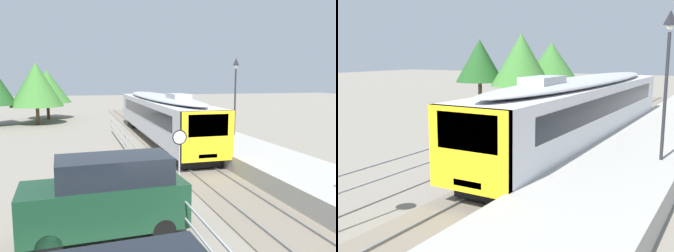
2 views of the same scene
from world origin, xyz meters
TOP-DOWN VIEW (x-y plane):
  - ground_plane at (-3.00, 22.00)m, footprint 160.00×160.00m
  - track_rails at (0.00, 22.00)m, footprint 3.20×60.00m
  - commuter_train at (0.00, 24.88)m, footprint 2.82×20.63m
  - station_platform at (3.25, 22.00)m, footprint 3.90×60.00m
  - platform_lamp_mid_platform at (4.41, 20.75)m, footprint 0.34×0.34m
  - speed_limit_sign at (-2.36, 11.90)m, footprint 0.61×0.10m
  - carpark_fence at (-3.30, 12.00)m, footprint 0.06×36.06m
  - parked_van_dark_green at (-5.52, 9.12)m, footprint 4.98×2.17m
  - tree_behind_station_far at (-10.25, 37.36)m, footprint 5.45×5.45m
  - tree_distant_left at (-9.55, 42.34)m, footprint 5.53×5.53m

SIDE VIEW (x-z plane):
  - ground_plane at x=-3.00m, z-range 0.00..0.00m
  - track_rails at x=0.00m, z-range -0.04..0.10m
  - station_platform at x=3.25m, z-range 0.00..0.90m
  - carpark_fence at x=-3.30m, z-range 0.28..1.53m
  - parked_van_dark_green at x=-5.52m, z-range 0.04..2.55m
  - speed_limit_sign at x=-2.36m, z-range 0.72..3.53m
  - commuter_train at x=0.00m, z-range 0.28..4.02m
  - tree_distant_left at x=-9.55m, z-range 0.99..6.85m
  - tree_behind_station_far at x=-10.25m, z-range 0.96..7.51m
  - platform_lamp_mid_platform at x=4.41m, z-range 1.95..7.30m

